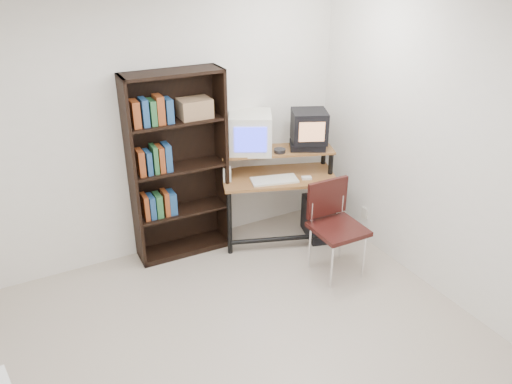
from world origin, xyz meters
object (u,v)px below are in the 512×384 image
computer_desk (278,179)px  crt_tv (309,126)px  crt_monitor (250,133)px  school_chair (334,218)px  pc_tower (316,218)px  bookshelf (177,165)px

computer_desk → crt_tv: crt_tv is taller
crt_monitor → school_chair: 1.23m
pc_tower → school_chair: size_ratio=0.49×
pc_tower → bookshelf: size_ratio=0.24×
crt_tv → bookshelf: (-1.36, 0.25, -0.25)m
computer_desk → pc_tower: computer_desk is taller
crt_tv → school_chair: bearing=-79.9°
computer_desk → school_chair: size_ratio=1.42×
computer_desk → crt_monitor: (-0.22, 0.21, 0.49)m
school_chair → computer_desk: bearing=101.5°
pc_tower → school_chair: (-0.22, -0.60, 0.36)m
computer_desk → school_chair: bearing=-59.4°
crt_monitor → pc_tower: bearing=-7.4°
school_chair → crt_tv: bearing=76.4°
school_chair → bookshelf: 1.61m
crt_monitor → pc_tower: crt_monitor is taller
computer_desk → pc_tower: size_ratio=2.89×
crt_monitor → crt_tv: crt_tv is taller
computer_desk → crt_monitor: crt_monitor is taller
crt_monitor → bookshelf: bearing=-155.1°
crt_monitor → school_chair: crt_monitor is taller
pc_tower → bookshelf: bearing=178.1°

